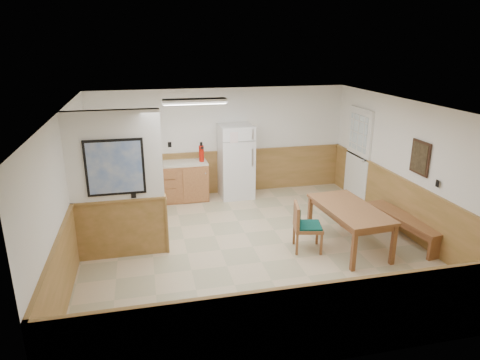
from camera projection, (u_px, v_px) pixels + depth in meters
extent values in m
plane|color=tan|center=(253.00, 246.00, 7.67)|extent=(6.00, 6.00, 0.00)
cube|color=silver|center=(254.00, 107.00, 6.90)|extent=(6.00, 6.00, 0.02)
cube|color=white|center=(221.00, 142.00, 10.06)|extent=(6.00, 0.02, 2.50)
cube|color=white|center=(410.00, 169.00, 7.93)|extent=(0.02, 6.00, 2.50)
cube|color=white|center=(67.00, 194.00, 6.64)|extent=(0.02, 6.00, 2.50)
cube|color=#AF7C46|center=(222.00, 172.00, 10.28)|extent=(6.00, 0.04, 1.00)
cube|color=#AF7C46|center=(404.00, 207.00, 8.15)|extent=(0.04, 6.00, 1.00)
cube|color=#AF7C46|center=(74.00, 238.00, 6.88)|extent=(0.04, 6.00, 1.00)
cube|color=white|center=(114.00, 157.00, 6.83)|extent=(1.50, 0.15, 1.50)
cube|color=#AF7C46|center=(121.00, 228.00, 7.22)|extent=(1.50, 0.17, 1.00)
cube|color=black|center=(115.00, 167.00, 6.79)|extent=(0.92, 0.03, 0.92)
cube|color=silver|center=(115.00, 168.00, 6.78)|extent=(0.84, 0.01, 0.84)
cube|color=#AD703D|center=(177.00, 182.00, 9.79)|extent=(1.40, 0.60, 0.86)
cube|color=#AD703D|center=(110.00, 187.00, 9.47)|extent=(0.06, 0.60, 0.86)
cube|color=#AD703D|center=(144.00, 185.00, 9.63)|extent=(0.06, 0.60, 0.86)
cube|color=beige|center=(158.00, 164.00, 9.56)|extent=(2.20, 0.60, 0.04)
cube|color=beige|center=(157.00, 158.00, 9.82)|extent=(2.20, 0.02, 0.10)
cube|color=white|center=(358.00, 155.00, 9.75)|extent=(0.05, 1.02, 2.15)
cube|color=white|center=(357.00, 155.00, 9.75)|extent=(0.04, 0.90, 2.05)
cube|color=silver|center=(358.00, 133.00, 9.58)|extent=(0.02, 0.76, 0.80)
cube|color=white|center=(128.00, 134.00, 9.50)|extent=(0.80, 0.03, 1.00)
cube|color=white|center=(128.00, 134.00, 9.49)|extent=(0.70, 0.01, 0.90)
cube|color=#321F14|center=(420.00, 158.00, 7.55)|extent=(0.03, 0.50, 0.60)
cube|color=black|center=(419.00, 158.00, 7.54)|extent=(0.01, 0.42, 0.52)
cube|color=white|center=(195.00, 101.00, 7.94)|extent=(1.20, 0.30, 0.08)
cube|color=white|center=(195.00, 103.00, 7.96)|extent=(1.15, 0.25, 0.01)
cube|color=white|center=(236.00, 161.00, 9.90)|extent=(0.77, 0.72, 1.71)
cube|color=silver|center=(253.00, 134.00, 9.42)|extent=(0.03, 0.02, 0.22)
cube|color=silver|center=(253.00, 157.00, 9.58)|extent=(0.03, 0.02, 0.40)
cube|color=#976337|center=(350.00, 209.00, 7.47)|extent=(0.96, 1.75, 0.05)
cube|color=#976337|center=(350.00, 213.00, 7.49)|extent=(0.86, 1.65, 0.10)
cube|color=#976337|center=(354.00, 251.00, 6.77)|extent=(0.07, 0.07, 0.70)
cube|color=#976337|center=(310.00, 214.00, 8.20)|extent=(0.07, 0.07, 0.70)
cube|color=#976337|center=(393.00, 245.00, 6.97)|extent=(0.07, 0.07, 0.70)
cube|color=#976337|center=(344.00, 210.00, 8.40)|extent=(0.07, 0.07, 0.70)
cube|color=#976337|center=(404.00, 218.00, 7.85)|extent=(0.63, 1.78, 0.05)
cube|color=#976337|center=(431.00, 249.00, 7.16)|extent=(0.37, 0.11, 0.40)
cube|color=#976337|center=(380.00, 212.00, 8.68)|extent=(0.37, 0.11, 0.40)
cube|color=#976337|center=(308.00, 227.00, 7.44)|extent=(0.57, 0.57, 0.06)
cube|color=#10524B|center=(308.00, 225.00, 7.43)|extent=(0.52, 0.52, 0.03)
cube|color=#976337|center=(297.00, 215.00, 7.37)|extent=(0.15, 0.48, 0.40)
cube|color=#10524B|center=(284.00, 215.00, 7.37)|extent=(0.11, 0.41, 0.34)
cube|color=#976337|center=(297.00, 245.00, 7.32)|extent=(0.05, 0.05, 0.39)
cube|color=#976337|center=(294.00, 234.00, 7.71)|extent=(0.05, 0.05, 0.39)
cube|color=#976337|center=(321.00, 245.00, 7.32)|extent=(0.05, 0.05, 0.39)
cube|color=#976337|center=(317.00, 234.00, 7.71)|extent=(0.05, 0.05, 0.39)
cylinder|color=#B91509|center=(201.00, 154.00, 9.67)|extent=(0.13, 0.13, 0.37)
cylinder|color=black|center=(201.00, 144.00, 9.60)|extent=(0.06, 0.06, 0.08)
cylinder|color=#198E31|center=(123.00, 162.00, 9.32)|extent=(0.08, 0.08, 0.21)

